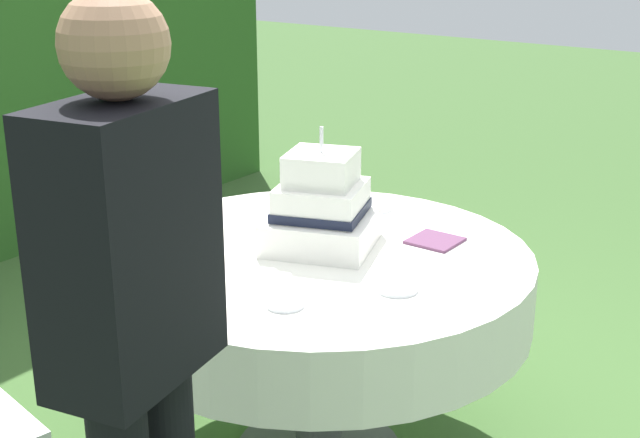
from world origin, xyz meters
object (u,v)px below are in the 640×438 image
object	(u,v)px
napkin_stack	(435,241)
standing_person	(136,338)
serving_plate_right	(285,304)
serving_plate_left	(397,288)
serving_plate_far	(373,208)
wedding_cake	(321,209)
cake_table	(319,287)
serving_plate_near	(200,239)

from	to	relation	value
napkin_stack	standing_person	world-z (taller)	standing_person
serving_plate_right	serving_plate_left	bearing A→B (deg)	-35.72
serving_plate_far	serving_plate_right	bearing A→B (deg)	-163.53
wedding_cake	serving_plate_far	bearing A→B (deg)	8.36
wedding_cake	standing_person	bearing A→B (deg)	-163.65
serving_plate_far	standing_person	xyz separation A→B (m)	(-1.48, -0.37, 0.20)
wedding_cake	serving_plate_left	bearing A→B (deg)	-113.40
serving_plate_left	cake_table	bearing A→B (deg)	72.00
serving_plate_near	napkin_stack	distance (m)	0.76
serving_plate_far	standing_person	world-z (taller)	standing_person
serving_plate_far	standing_person	bearing A→B (deg)	-165.81
serving_plate_left	napkin_stack	size ratio (longest dim) A/B	0.79
serving_plate_left	serving_plate_near	bearing A→B (deg)	91.76
serving_plate_right	napkin_stack	size ratio (longest dim) A/B	0.69
cake_table	standing_person	distance (m)	1.10
cake_table	serving_plate_right	distance (m)	0.43
serving_plate_far	napkin_stack	xyz separation A→B (m)	(-0.17, -0.34, -0.00)
serving_plate_right	napkin_stack	world-z (taller)	serving_plate_right
cake_table	serving_plate_near	size ratio (longest dim) A/B	9.73
napkin_stack	serving_plate_far	bearing A→B (deg)	63.40
serving_plate_far	serving_plate_left	distance (m)	0.72
wedding_cake	serving_plate_near	xyz separation A→B (m)	(-0.19, 0.35, -0.12)
wedding_cake	serving_plate_left	distance (m)	0.43
cake_table	serving_plate_near	bearing A→B (deg)	109.95
cake_table	serving_plate_left	xyz separation A→B (m)	(-0.11, -0.35, 0.12)
serving_plate_near	standing_person	distance (m)	1.12
serving_plate_near	serving_plate_far	xyz separation A→B (m)	(0.59, -0.29, 0.00)
serving_plate_near	serving_plate_far	size ratio (longest dim) A/B	1.06
cake_table	standing_person	world-z (taller)	standing_person
serving_plate_near	serving_plate_far	distance (m)	0.66
serving_plate_near	serving_plate_right	xyz separation A→B (m)	(-0.24, -0.53, 0.00)
cake_table	napkin_stack	xyz separation A→B (m)	(0.29, -0.25, 0.12)
cake_table	serving_plate_near	distance (m)	0.42
cake_table	serving_plate_right	world-z (taller)	serving_plate_right
wedding_cake	serving_plate_near	size ratio (longest dim) A/B	3.00
cake_table	serving_plate_far	distance (m)	0.48
serving_plate_near	serving_plate_left	distance (m)	0.72
standing_person	serving_plate_far	bearing A→B (deg)	14.19
standing_person	napkin_stack	bearing A→B (deg)	1.50
serving_plate_far	serving_plate_left	bearing A→B (deg)	-142.64
serving_plate_near	serving_plate_left	bearing A→B (deg)	-88.24
cake_table	napkin_stack	world-z (taller)	napkin_stack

